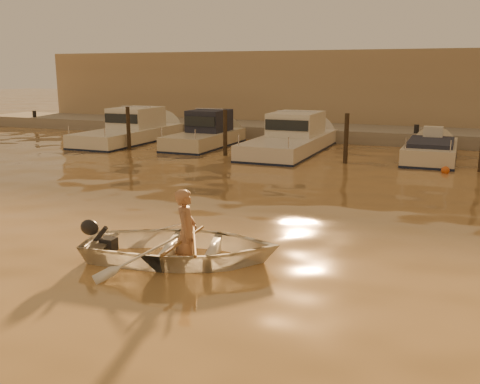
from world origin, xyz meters
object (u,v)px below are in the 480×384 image
at_px(person, 186,233).
at_px(moored_boat_0, 129,130).
at_px(dinghy, 182,247).
at_px(moored_boat_3, 430,154).
at_px(moored_boat_2, 291,138).
at_px(waterfront_building, 394,91).
at_px(moored_boat_1, 205,134).

distance_m(person, moored_boat_0, 18.46).
distance_m(dinghy, moored_boat_3, 15.19).
bearing_deg(person, moored_boat_0, 20.89).
relative_size(moored_boat_2, moored_boat_3, 1.49).
bearing_deg(moored_boat_0, waterfront_building, 42.61).
relative_size(dinghy, waterfront_building, 0.08).
xyz_separation_m(moored_boat_0, waterfront_building, (11.96, 11.00, 1.77)).
relative_size(moored_boat_0, waterfront_building, 0.17).
bearing_deg(moored_boat_3, waterfront_building, 104.86).
relative_size(dinghy, moored_boat_2, 0.45).
relative_size(moored_boat_0, moored_boat_1, 1.26).
bearing_deg(dinghy, moored_boat_2, -7.52).
bearing_deg(moored_boat_2, moored_boat_0, 180.00).
bearing_deg(waterfront_building, dinghy, -91.92).
bearing_deg(moored_boat_0, moored_boat_2, 0.00).
xyz_separation_m(person, moored_boat_3, (3.69, 14.68, -0.34)).
bearing_deg(person, moored_boat_1, 8.47).
relative_size(moored_boat_2, waterfront_building, 0.19).
height_order(person, moored_boat_1, moored_boat_1).
bearing_deg(moored_boat_0, person, -52.69).
distance_m(moored_boat_1, moored_boat_2, 4.42).
height_order(dinghy, moored_boat_0, moored_boat_0).
xyz_separation_m(person, moored_boat_0, (-11.19, 14.68, 0.06)).
height_order(moored_boat_0, waterfront_building, waterfront_building).
bearing_deg(dinghy, person, -90.00).
xyz_separation_m(moored_boat_1, moored_boat_3, (10.50, 0.00, -0.40)).
bearing_deg(moored_boat_1, moored_boat_2, 0.00).
bearing_deg(dinghy, waterfront_building, -18.35).
xyz_separation_m(moored_boat_3, waterfront_building, (-2.92, 11.00, 2.17)).
bearing_deg(dinghy, moored_boat_1, 8.12).
bearing_deg(waterfront_building, moored_boat_1, -124.58).
xyz_separation_m(dinghy, moored_boat_1, (-6.72, 14.71, 0.35)).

